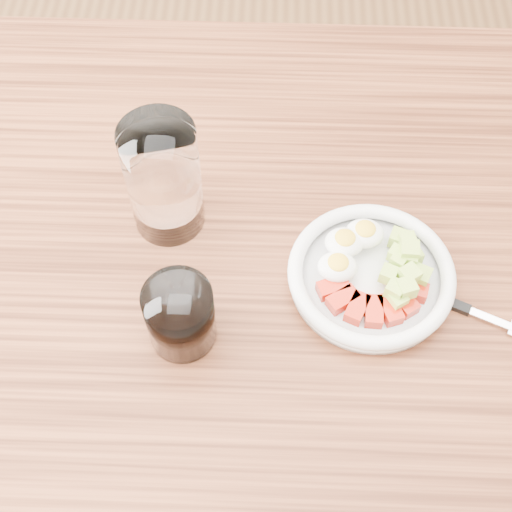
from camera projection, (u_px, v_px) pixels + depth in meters
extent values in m
plane|color=brown|center=(261.00, 462.00, 1.50)|extent=(4.00, 4.00, 0.00)
cube|color=brown|center=(264.00, 285.00, 0.86)|extent=(1.50, 0.90, 0.04)
cylinder|color=white|center=(370.00, 280.00, 0.84)|extent=(0.19, 0.19, 0.01)
torus|color=white|center=(372.00, 273.00, 0.83)|extent=(0.20, 0.20, 0.02)
cube|color=#B51D0B|center=(333.00, 288.00, 0.82)|extent=(0.04, 0.03, 0.02)
cube|color=#B51D0B|center=(343.00, 300.00, 0.81)|extent=(0.04, 0.04, 0.02)
cube|color=#B51D0B|center=(357.00, 308.00, 0.80)|extent=(0.03, 0.04, 0.02)
cube|color=#B51D0B|center=(374.00, 312.00, 0.80)|extent=(0.02, 0.04, 0.02)
cube|color=#B51D0B|center=(390.00, 309.00, 0.80)|extent=(0.03, 0.04, 0.02)
cube|color=#B51D0B|center=(403.00, 302.00, 0.81)|extent=(0.04, 0.04, 0.02)
cube|color=#B51D0B|center=(412.00, 290.00, 0.82)|extent=(0.04, 0.03, 0.02)
ellipsoid|color=white|center=(344.00, 242.00, 0.84)|extent=(0.05, 0.04, 0.03)
ellipsoid|color=yellow|center=(345.00, 238.00, 0.83)|extent=(0.03, 0.03, 0.01)
ellipsoid|color=white|center=(364.00, 234.00, 0.85)|extent=(0.05, 0.04, 0.03)
ellipsoid|color=yellow|center=(366.00, 229.00, 0.84)|extent=(0.03, 0.03, 0.01)
ellipsoid|color=white|center=(337.00, 267.00, 0.82)|extent=(0.05, 0.04, 0.03)
ellipsoid|color=yellow|center=(338.00, 262.00, 0.81)|extent=(0.03, 0.03, 0.01)
cube|color=#B7CF4F|center=(413.00, 256.00, 0.82)|extent=(0.02, 0.02, 0.02)
cube|color=#B7CF4F|center=(397.00, 268.00, 0.83)|extent=(0.02, 0.02, 0.02)
cube|color=#B7CF4F|center=(406.00, 288.00, 0.80)|extent=(0.03, 0.03, 0.02)
cube|color=#B7CF4F|center=(399.00, 261.00, 0.82)|extent=(0.02, 0.02, 0.02)
cube|color=#B7CF4F|center=(407.00, 242.00, 0.84)|extent=(0.02, 0.02, 0.02)
cube|color=#B7CF4F|center=(409.00, 251.00, 0.82)|extent=(0.02, 0.02, 0.02)
cube|color=#B7CF4F|center=(388.00, 275.00, 0.81)|extent=(0.02, 0.02, 0.02)
cube|color=#B7CF4F|center=(396.00, 254.00, 0.83)|extent=(0.02, 0.02, 0.02)
cube|color=#B7CF4F|center=(398.00, 300.00, 0.80)|extent=(0.02, 0.02, 0.02)
cube|color=#B7CF4F|center=(409.00, 275.00, 0.80)|extent=(0.03, 0.03, 0.02)
cube|color=#B7CF4F|center=(395.00, 290.00, 0.80)|extent=(0.03, 0.03, 0.02)
cube|color=#B7CF4F|center=(410.00, 258.00, 0.82)|extent=(0.02, 0.02, 0.02)
cube|color=#B7CF4F|center=(398.00, 239.00, 0.85)|extent=(0.03, 0.03, 0.02)
cube|color=#B7CF4F|center=(420.00, 277.00, 0.82)|extent=(0.03, 0.03, 0.02)
cube|color=black|center=(434.00, 297.00, 0.83)|extent=(0.08, 0.05, 0.01)
cube|color=silver|center=(491.00, 320.00, 0.81)|extent=(0.05, 0.03, 0.00)
cylinder|color=white|center=(163.00, 179.00, 0.83)|extent=(0.09, 0.09, 0.16)
cylinder|color=white|center=(180.00, 316.00, 0.77)|extent=(0.08, 0.08, 0.09)
cylinder|color=black|center=(180.00, 317.00, 0.77)|extent=(0.07, 0.07, 0.07)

